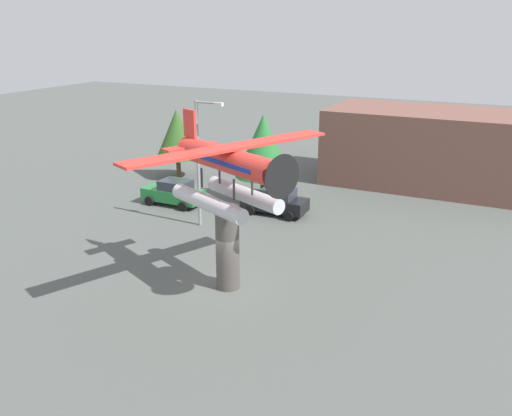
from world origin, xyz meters
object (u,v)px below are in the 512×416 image
Objects in this scene: display_pedestal at (228,248)px; storefront_building at (435,148)px; floatplane_monument at (228,171)px; streetlight_primary at (201,155)px; car_mid_black at (276,201)px; tree_east at (263,146)px; car_near_green at (174,192)px; tree_west at (177,134)px.

display_pedestal is 0.26× the size of storefront_building.
streetlight_primary is (-5.50, 6.64, -1.26)m from floatplane_monument.
storefront_building reaches higher than car_mid_black.
floatplane_monument is 2.36× the size of car_mid_black.
tree_east is at bearing 108.41° from display_pedestal.
floatplane_monument is at bearing -104.38° from storefront_building.
floatplane_monument is at bearing -71.19° from tree_east.
car_mid_black is (-2.35, 10.54, -4.83)m from floatplane_monument.
floatplane_monument reaches higher than car_mid_black.
car_mid_black is at bearing 102.00° from display_pedestal.
car_near_green is 6.89m from tree_east.
storefront_building is (15.02, 12.81, 1.95)m from car_near_green.
streetlight_primary is (3.87, -2.60, 3.57)m from car_near_green.
floatplane_monument is 0.63× the size of storefront_building.
floatplane_monument is (0.12, -0.05, 3.69)m from display_pedestal.
streetlight_primary reaches higher than car_mid_black.
display_pedestal is 0.96× the size of car_mid_black.
streetlight_primary is 1.40× the size of tree_west.
display_pedestal is 13.09m from car_near_green.
display_pedestal is 0.96× the size of car_near_green.
floatplane_monument reaches higher than tree_west.
car_mid_black is (7.02, 1.29, 0.00)m from car_near_green.
car_mid_black is 0.70× the size of tree_east.
floatplane_monument is at bearing -49.66° from tree_west.
floatplane_monument reaches higher than tree_east.
streetlight_primary is 6.55m from tree_east.
floatplane_monument is 2.36× the size of car_near_green.
storefront_building is (11.15, 15.41, -1.62)m from streetlight_primary.
car_near_green is 1.00× the size of car_mid_black.
floatplane_monument reaches higher than storefront_building.
streetlight_primary reaches higher than car_near_green.
streetlight_primary is 11.44m from tree_west.
tree_east reaches higher than car_mid_black.
tree_west is at bearing 130.89° from streetlight_primary.
car_mid_black is 0.55× the size of streetlight_primary.
storefront_building is 19.83m from tree_west.
car_near_green is 19.84m from storefront_building.
streetlight_primary reaches higher than tree_west.
streetlight_primary is (-5.38, 6.59, 2.43)m from display_pedestal.
floatplane_monument is 14.02m from car_near_green.
tree_east reaches higher than storefront_building.
tree_west reaches higher than display_pedestal.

